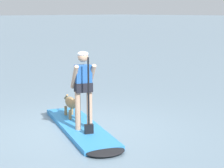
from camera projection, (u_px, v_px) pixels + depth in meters
ground_plane at (80, 129)px, 8.67m from camera, size 400.00×400.00×0.00m
paddleboard at (83, 130)px, 8.45m from camera, size 3.56×2.08×0.10m
person_paddler at (84, 85)px, 8.17m from camera, size 0.68×0.59×1.68m
dog at (71, 103)px, 9.20m from camera, size 1.07×0.51×0.52m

